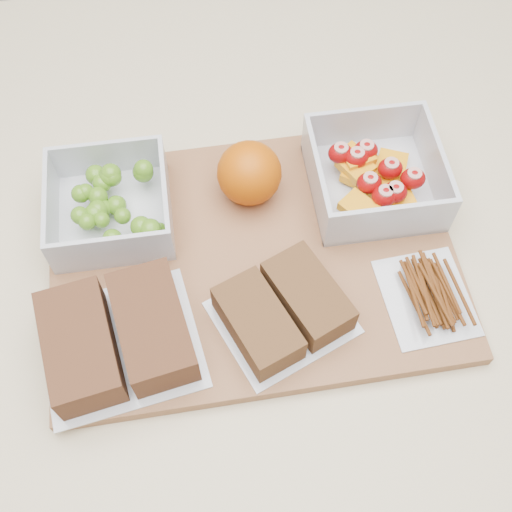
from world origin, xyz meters
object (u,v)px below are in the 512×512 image
at_px(cutting_board, 253,258).
at_px(sandwich_bag_center, 283,310).
at_px(pretzel_bag, 428,293).
at_px(fruit_container, 374,176).
at_px(sandwich_bag_left, 117,337).
at_px(orange, 249,173).
at_px(grape_container, 112,204).

relative_size(cutting_board, sandwich_bag_center, 2.72).
bearing_deg(pretzel_bag, fruit_container, 99.54).
bearing_deg(fruit_container, sandwich_bag_left, -152.26).
relative_size(orange, sandwich_bag_center, 0.45).
relative_size(sandwich_bag_left, sandwich_bag_center, 1.08).
xyz_separation_m(fruit_container, orange, (-0.13, 0.01, 0.01)).
bearing_deg(grape_container, sandwich_bag_center, -42.32).
distance_m(fruit_container, sandwich_bag_center, 0.19).
relative_size(fruit_container, pretzel_bag, 1.26).
height_order(grape_container, pretzel_bag, grape_container).
bearing_deg(fruit_container, pretzel_bag, -80.46).
xyz_separation_m(sandwich_bag_left, sandwich_bag_center, (0.16, 0.01, -0.00)).
bearing_deg(cutting_board, sandwich_bag_center, -77.12).
distance_m(grape_container, sandwich_bag_left, 0.15).
xyz_separation_m(grape_container, pretzel_bag, (0.31, -0.14, -0.01)).
bearing_deg(orange, sandwich_bag_center, -85.88).
distance_m(sandwich_bag_center, pretzel_bag, 0.15).
bearing_deg(grape_container, sandwich_bag_left, -89.97).
distance_m(cutting_board, sandwich_bag_center, 0.08).
distance_m(grape_container, fruit_container, 0.28).
distance_m(cutting_board, sandwich_bag_left, 0.17).
relative_size(orange, pretzel_bag, 0.64).
relative_size(cutting_board, pretzel_bag, 3.90).
bearing_deg(pretzel_bag, sandwich_bag_left, -178.45).
relative_size(sandwich_bag_left, pretzel_bag, 1.55).
bearing_deg(sandwich_bag_left, orange, 47.73).
relative_size(cutting_board, fruit_container, 3.10).
bearing_deg(pretzel_bag, grape_container, 154.83).
height_order(cutting_board, orange, orange).
xyz_separation_m(cutting_board, sandwich_bag_center, (0.02, -0.08, 0.03)).
xyz_separation_m(grape_container, sandwich_bag_left, (0.00, -0.15, -0.00)).
xyz_separation_m(grape_container, orange, (0.15, 0.01, 0.01)).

